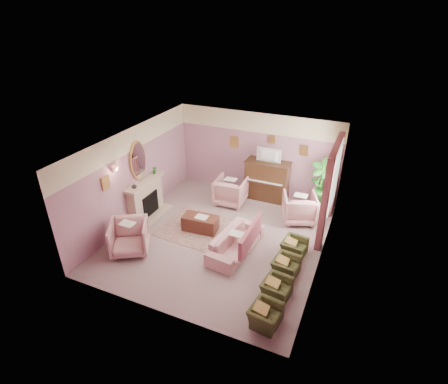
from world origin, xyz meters
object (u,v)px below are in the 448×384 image
at_px(coffee_table, 200,223).
at_px(sofa, 236,239).
at_px(floral_armchair_left, 231,190).
at_px(floral_armchair_front, 129,236).
at_px(floral_armchair_right, 300,206).
at_px(olive_chair_c, 286,264).
at_px(piano, 267,181).
at_px(olive_chair_a, 265,312).
at_px(television, 268,155).
at_px(side_table, 320,200).
at_px(olive_chair_b, 277,286).
at_px(olive_chair_d, 294,245).

height_order(coffee_table, sofa, sofa).
bearing_deg(floral_armchair_left, floral_armchair_front, -112.68).
distance_m(floral_armchair_right, olive_chair_c, 2.51).
bearing_deg(floral_armchair_left, piano, 38.69).
distance_m(floral_armchair_right, olive_chair_a, 4.14).
relative_size(television, floral_armchair_left, 0.82).
distance_m(television, side_table, 2.17).
xyz_separation_m(piano, floral_armchair_left, (-0.98, -0.78, -0.16)).
distance_m(coffee_table, floral_armchair_right, 2.99).
bearing_deg(sofa, olive_chair_c, -12.85).
relative_size(floral_armchair_left, side_table, 1.39).
xyz_separation_m(floral_armchair_left, olive_chair_a, (2.56, -4.29, -0.20)).
bearing_deg(floral_armchair_right, floral_armchair_front, -138.76).
height_order(television, olive_chair_b, television).
height_order(piano, floral_armchair_right, piano).
height_order(television, olive_chair_d, television).
bearing_deg(television, sofa, -87.30).
bearing_deg(coffee_table, side_table, 40.92).
bearing_deg(side_table, olive_chair_d, -94.30).
height_order(television, olive_chair_a, television).
bearing_deg(sofa, coffee_table, 158.68).
xyz_separation_m(television, coffee_table, (-1.17, -2.54, -1.38)).
xyz_separation_m(coffee_table, sofa, (1.31, -0.51, 0.17)).
xyz_separation_m(coffee_table, side_table, (2.94, 2.55, 0.12)).
relative_size(olive_chair_a, olive_chair_c, 1.00).
relative_size(sofa, floral_armchair_front, 2.02).
distance_m(coffee_table, floral_armchair_front, 2.06).
height_order(piano, olive_chair_c, piano).
bearing_deg(coffee_table, piano, 65.77).
bearing_deg(olive_chair_b, side_table, 87.37).
bearing_deg(piano, floral_armchair_right, -35.53).
height_order(sofa, floral_armchair_right, floral_armchair_right).
distance_m(olive_chair_d, side_table, 2.58).
height_order(floral_armchair_front, olive_chair_d, floral_armchair_front).
bearing_deg(olive_chair_a, olive_chair_d, 90.00).
height_order(piano, floral_armchair_left, piano).
distance_m(floral_armchair_front, olive_chair_d, 4.31).
relative_size(sofa, olive_chair_c, 2.93).
xyz_separation_m(floral_armchair_right, olive_chair_b, (0.26, -3.31, -0.20)).
bearing_deg(floral_armchair_right, television, 145.93).
bearing_deg(floral_armchair_left, sofa, -64.19).
distance_m(floral_armchair_left, olive_chair_c, 3.69).
height_order(television, floral_armchair_right, television).
height_order(television, side_table, television).
bearing_deg(piano, olive_chair_c, -65.23).
bearing_deg(olive_chair_b, floral_armchair_right, 94.55).
bearing_deg(television, olive_chair_b, -69.35).
bearing_deg(floral_armchair_right, coffee_table, -146.45).
height_order(coffee_table, olive_chair_c, olive_chair_c).
bearing_deg(coffee_table, olive_chair_b, -31.12).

